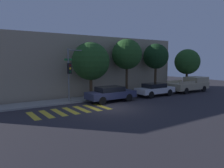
{
  "coord_description": "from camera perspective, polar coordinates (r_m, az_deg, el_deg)",
  "views": [
    {
      "loc": [
        -9.32,
        -14.12,
        3.75
      ],
      "look_at": [
        1.58,
        2.1,
        1.6
      ],
      "focal_mm": 35.0,
      "sensor_mm": 36.0,
      "label": 1
    }
  ],
  "objects": [
    {
      "name": "ground_plane",
      "position": [
        17.33,
        -0.47,
        -6.22
      ],
      "size": [
        60.0,
        60.0,
        0.0
      ],
      "primitive_type": "plane",
      "color": "#2D2B30"
    },
    {
      "name": "sidewalk",
      "position": [
        20.98,
        -7.0,
        -3.87
      ],
      "size": [
        26.0,
        2.23,
        0.14
      ],
      "primitive_type": "cube",
      "color": "gray",
      "rests_on": "ground"
    },
    {
      "name": "building_row",
      "position": [
        24.77,
        -11.85,
        4.69
      ],
      "size": [
        26.0,
        6.0,
        6.24
      ],
      "primitive_type": "cube",
      "color": "gray",
      "rests_on": "ground"
    },
    {
      "name": "crosswalk",
      "position": [
        16.63,
        -10.76,
        -6.86
      ],
      "size": [
        5.87,
        2.6,
        0.0
      ],
      "color": "gold",
      "rests_on": "ground"
    },
    {
      "name": "traffic_light_pole",
      "position": [
        19.13,
        -10.02,
        4.67
      ],
      "size": [
        2.29,
        0.56,
        4.74
      ],
      "color": "slate",
      "rests_on": "ground"
    },
    {
      "name": "sedan_near_corner",
      "position": [
        19.7,
        -0.33,
        -2.48
      ],
      "size": [
        4.55,
        1.83,
        1.38
      ],
      "color": "#2D3351",
      "rests_on": "ground"
    },
    {
      "name": "sedan_middle",
      "position": [
        23.19,
        11.12,
        -1.32
      ],
      "size": [
        4.29,
        1.76,
        1.34
      ],
      "color": "silver",
      "rests_on": "ground"
    },
    {
      "name": "pickup_truck",
      "position": [
        27.57,
        19.7,
        -0.06
      ],
      "size": [
        5.33,
        2.14,
        1.72
      ],
      "color": "tan",
      "rests_on": "ground"
    },
    {
      "name": "tree_near_corner",
      "position": [
        20.81,
        -5.58,
        5.91
      ],
      "size": [
        3.59,
        3.59,
        5.43
      ],
      "color": "#4C3823",
      "rests_on": "ground"
    },
    {
      "name": "tree_midblock",
      "position": [
        23.18,
        3.91,
        7.73
      ],
      "size": [
        3.18,
        3.18,
        5.95
      ],
      "color": "#42301E",
      "rests_on": "ground"
    },
    {
      "name": "tree_far_end",
      "position": [
        25.99,
        11.38,
        7.06
      ],
      "size": [
        2.92,
        2.92,
        5.65
      ],
      "color": "#42301E",
      "rests_on": "ground"
    },
    {
      "name": "tree_behind_truck",
      "position": [
        30.34,
        19.05,
        5.5
      ],
      "size": [
        3.28,
        3.28,
        5.17
      ],
      "color": "#4C3823",
      "rests_on": "ground"
    }
  ]
}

